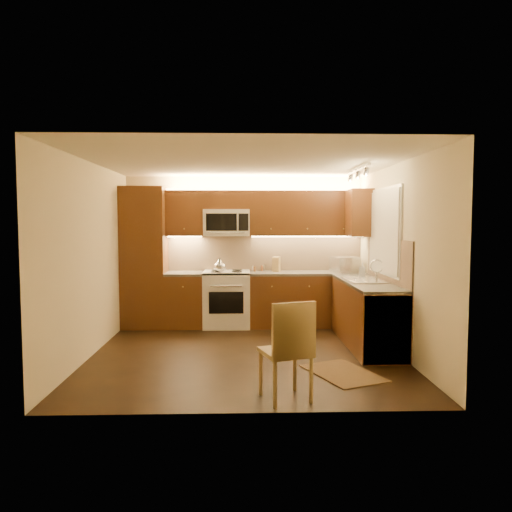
{
  "coord_description": "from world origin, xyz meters",
  "views": [
    {
      "loc": [
        -0.06,
        -6.27,
        1.73
      ],
      "look_at": [
        0.15,
        0.55,
        1.25
      ],
      "focal_mm": 33.91,
      "sensor_mm": 36.0,
      "label": 1
    }
  ],
  "objects_px": {
    "toaster_oven": "(345,264)",
    "soap_bottle": "(362,269)",
    "stove": "(227,299)",
    "sink": "(364,275)",
    "kettle": "(220,265)",
    "microwave": "(227,223)",
    "dining_chair": "(285,349)",
    "knife_block": "(276,264)"
  },
  "relations": [
    {
      "from": "toaster_oven",
      "to": "microwave",
      "type": "bearing_deg",
      "value": 155.66
    },
    {
      "from": "sink",
      "to": "dining_chair",
      "type": "xyz_separation_m",
      "value": [
        -1.33,
        -2.21,
        -0.48
      ]
    },
    {
      "from": "sink",
      "to": "soap_bottle",
      "type": "bearing_deg",
      "value": 78.55
    },
    {
      "from": "sink",
      "to": "soap_bottle",
      "type": "relative_size",
      "value": 4.31
    },
    {
      "from": "stove",
      "to": "soap_bottle",
      "type": "bearing_deg",
      "value": -15.07
    },
    {
      "from": "stove",
      "to": "microwave",
      "type": "distance_m",
      "value": 1.27
    },
    {
      "from": "sink",
      "to": "dining_chair",
      "type": "bearing_deg",
      "value": -121.05
    },
    {
      "from": "sink",
      "to": "toaster_oven",
      "type": "xyz_separation_m",
      "value": [
        -0.03,
        1.16,
        0.05
      ]
    },
    {
      "from": "toaster_oven",
      "to": "sink",
      "type": "bearing_deg",
      "value": -109.99
    },
    {
      "from": "dining_chair",
      "to": "kettle",
      "type": "bearing_deg",
      "value": 85.36
    },
    {
      "from": "kettle",
      "to": "knife_block",
      "type": "relative_size",
      "value": 0.96
    },
    {
      "from": "sink",
      "to": "soap_bottle",
      "type": "distance_m",
      "value": 0.57
    },
    {
      "from": "stove",
      "to": "toaster_oven",
      "type": "relative_size",
      "value": 2.2
    },
    {
      "from": "microwave",
      "to": "kettle",
      "type": "distance_m",
      "value": 0.75
    },
    {
      "from": "kettle",
      "to": "dining_chair",
      "type": "distance_m",
      "value": 3.31
    },
    {
      "from": "dining_chair",
      "to": "stove",
      "type": "bearing_deg",
      "value": 83.01
    },
    {
      "from": "toaster_oven",
      "to": "soap_bottle",
      "type": "xyz_separation_m",
      "value": [
        0.14,
        -0.6,
        -0.03
      ]
    },
    {
      "from": "toaster_oven",
      "to": "dining_chair",
      "type": "bearing_deg",
      "value": -132.54
    },
    {
      "from": "microwave",
      "to": "kettle",
      "type": "relative_size",
      "value": 3.24
    },
    {
      "from": "stove",
      "to": "toaster_oven",
      "type": "distance_m",
      "value": 2.05
    },
    {
      "from": "microwave",
      "to": "sink",
      "type": "bearing_deg",
      "value": -32.21
    },
    {
      "from": "toaster_oven",
      "to": "soap_bottle",
      "type": "height_order",
      "value": "toaster_oven"
    },
    {
      "from": "sink",
      "to": "kettle",
      "type": "xyz_separation_m",
      "value": [
        -2.1,
        0.96,
        0.06
      ]
    },
    {
      "from": "sink",
      "to": "toaster_oven",
      "type": "relative_size",
      "value": 2.05
    },
    {
      "from": "dining_chair",
      "to": "toaster_oven",
      "type": "bearing_deg",
      "value": 50.55
    },
    {
      "from": "dining_chair",
      "to": "sink",
      "type": "bearing_deg",
      "value": 40.65
    },
    {
      "from": "toaster_oven",
      "to": "kettle",
      "type": "bearing_deg",
      "value": 163.98
    },
    {
      "from": "kettle",
      "to": "stove",
      "type": "bearing_deg",
      "value": 59.87
    },
    {
      "from": "microwave",
      "to": "dining_chair",
      "type": "height_order",
      "value": "microwave"
    },
    {
      "from": "microwave",
      "to": "sink",
      "type": "height_order",
      "value": "microwave"
    },
    {
      "from": "sink",
      "to": "kettle",
      "type": "relative_size",
      "value": 3.67
    },
    {
      "from": "knife_block",
      "to": "soap_bottle",
      "type": "xyz_separation_m",
      "value": [
        1.28,
        -0.72,
        -0.02
      ]
    },
    {
      "from": "stove",
      "to": "knife_block",
      "type": "xyz_separation_m",
      "value": [
        0.83,
        0.15,
        0.56
      ]
    },
    {
      "from": "microwave",
      "to": "knife_block",
      "type": "bearing_deg",
      "value": 1.08
    },
    {
      "from": "sink",
      "to": "dining_chair",
      "type": "relative_size",
      "value": 0.87
    },
    {
      "from": "stove",
      "to": "dining_chair",
      "type": "relative_size",
      "value": 0.93
    },
    {
      "from": "microwave",
      "to": "sink",
      "type": "relative_size",
      "value": 0.88
    },
    {
      "from": "dining_chair",
      "to": "soap_bottle",
      "type": "bearing_deg",
      "value": 44.14
    },
    {
      "from": "soap_bottle",
      "to": "kettle",
      "type": "bearing_deg",
      "value": -169.86
    },
    {
      "from": "kettle",
      "to": "dining_chair",
      "type": "xyz_separation_m",
      "value": [
        0.77,
        -3.18,
        -0.54
      ]
    },
    {
      "from": "microwave",
      "to": "sink",
      "type": "distance_m",
      "value": 2.48
    },
    {
      "from": "knife_block",
      "to": "soap_bottle",
      "type": "bearing_deg",
      "value": -14.74
    }
  ]
}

